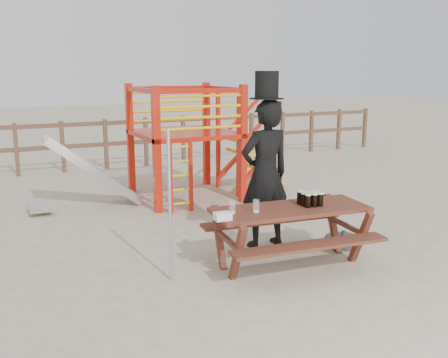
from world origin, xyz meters
TOP-DOWN VIEW (x-y plane):
  - ground at (0.00, 0.00)m, footprint 60.00×60.00m
  - back_fence at (0.00, 7.00)m, footprint 15.09×0.09m
  - playground_fort at (0.12, 3.58)m, footprint 4.71×1.84m
  - picnic_table at (0.10, -0.11)m, footprint 2.00×1.48m
  - man_with_hat at (0.17, 0.62)m, footprint 0.74×0.51m
  - metal_pole at (-1.36, 0.08)m, footprint 0.04×0.04m
  - parasol_base at (1.15, 0.15)m, footprint 0.49×0.49m
  - paper_bag at (-0.85, -0.21)m, footprint 0.19×0.15m
  - stout_pints at (0.36, -0.15)m, footprint 0.26×0.27m
  - empty_glasses at (-0.51, -0.07)m, footprint 0.34×0.15m

SIDE VIEW (x-z plane):
  - ground at x=0.00m, z-range 0.00..0.00m
  - parasol_base at x=1.15m, z-range -0.05..0.16m
  - picnic_table at x=0.10m, z-range 0.10..0.82m
  - back_fence at x=0.00m, z-range 0.14..1.34m
  - paper_bag at x=-0.85m, z-range 0.73..0.81m
  - empty_glasses at x=-0.51m, z-range 0.72..0.87m
  - stout_pints at x=0.36m, z-range 0.73..0.90m
  - metal_pole at x=-1.36m, z-range 0.00..1.73m
  - man_with_hat at x=0.17m, z-range -0.12..2.21m
  - playground_fort at x=0.12m, z-range 0.02..2.12m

